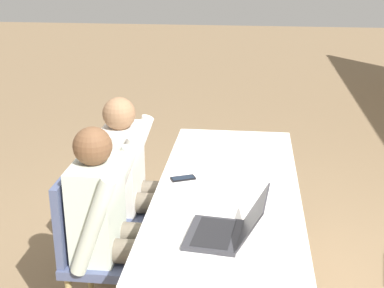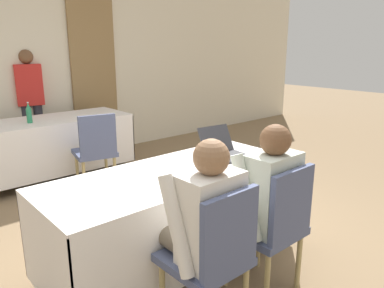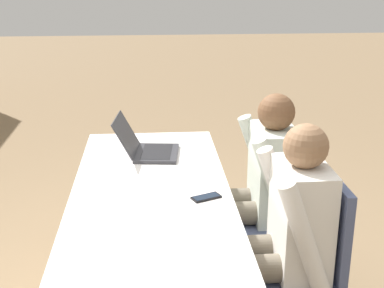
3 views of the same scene
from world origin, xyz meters
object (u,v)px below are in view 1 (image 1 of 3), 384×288
Objects in this scene: chair_near_right at (95,244)px; person_white_shirt at (112,219)px; cell_phone at (183,178)px; chair_near_left at (119,198)px; person_checkered_shirt at (134,176)px; laptop at (225,229)px.

person_white_shirt is at bearing -90.00° from chair_near_right.
cell_phone is 0.62m from chair_near_right.
person_checkered_shirt is at bearing -90.00° from chair_near_left.
chair_near_right is 0.59m from person_checkered_shirt.
chair_near_left is at bearing 90.00° from person_checkered_shirt.
laptop is 0.70m from cell_phone.
laptop is 0.68m from person_white_shirt.
chair_near_right is (0.56, 0.00, 0.00)m from chair_near_left.
laptop reaches higher than chair_near_left.
chair_near_right is at bearing 169.46° from person_checkered_shirt.
chair_near_left reaches higher than cell_phone.
person_white_shirt reaches higher than chair_near_right.
cell_phone is 0.17× the size of chair_near_left.
person_checkered_shirt is (-0.83, -0.61, -0.13)m from laptop.
cell_phone is (-0.64, -0.28, -0.04)m from laptop.
laptop is 0.43× the size of chair_near_left.
person_white_shirt is (0.56, 0.10, 0.16)m from chair_near_left.
cell_phone is 0.40m from person_checkered_shirt.
cell_phone is at bearing -150.11° from laptop.
laptop is at bearing -0.25° from cell_phone.
laptop is 1.14m from chair_near_left.
chair_near_left and chair_near_right have the same top height.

